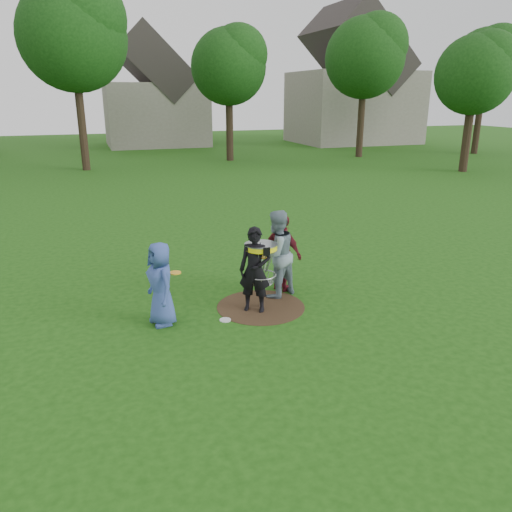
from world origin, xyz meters
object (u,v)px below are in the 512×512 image
object	(u,v)px
player_black	(255,270)
disc_golf_basket	(261,260)
player_grey	(276,254)
player_maroon	(283,253)
player_blue	(161,284)

from	to	relation	value
player_black	disc_golf_basket	bearing A→B (deg)	66.74
player_grey	player_maroon	bearing A→B (deg)	-158.39
player_blue	disc_golf_basket	world-z (taller)	player_blue
player_blue	player_maroon	world-z (taller)	player_maroon
player_grey	player_maroon	distance (m)	0.37
player_grey	player_maroon	world-z (taller)	player_grey
player_black	player_maroon	size ratio (longest dim) A/B	1.01
player_blue	player_black	distance (m)	1.84
player_grey	disc_golf_basket	xyz separation A→B (m)	(-0.51, -0.48, 0.08)
player_black	player_grey	world-z (taller)	player_grey
player_black	disc_golf_basket	world-z (taller)	player_black
player_blue	player_maroon	distance (m)	2.90
player_blue	player_black	xyz separation A→B (m)	(1.84, -0.01, 0.06)
player_grey	disc_golf_basket	world-z (taller)	player_grey
player_grey	disc_golf_basket	distance (m)	0.70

